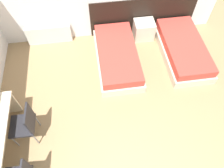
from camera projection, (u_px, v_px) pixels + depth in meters
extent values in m
cube|color=black|center=(143.00, 16.00, 5.43)|extent=(2.63, 0.03, 0.96)
cube|color=beige|center=(117.00, 59.00, 5.14)|extent=(0.95, 1.89, 0.20)
cube|color=#CC3D33|center=(117.00, 53.00, 4.97)|extent=(0.87, 1.81, 0.20)
cube|color=beige|center=(182.00, 52.00, 5.26)|extent=(0.95, 1.89, 0.20)
cube|color=#CC3D33|center=(184.00, 46.00, 5.10)|extent=(0.87, 1.81, 0.20)
cube|color=beige|center=(144.00, 30.00, 5.50)|extent=(0.49, 0.41, 0.47)
cube|color=silver|center=(49.00, 34.00, 5.39)|extent=(1.08, 0.12, 0.50)
cube|color=beige|center=(4.00, 104.00, 4.20)|extent=(0.51, 0.04, 0.68)
cube|color=#232328|center=(22.00, 126.00, 3.84)|extent=(0.44, 0.44, 0.05)
cube|color=#232328|center=(29.00, 118.00, 3.64)|extent=(0.04, 0.39, 0.45)
cylinder|color=slate|center=(15.00, 142.00, 3.92)|extent=(0.02, 0.02, 0.42)
cylinder|color=slate|center=(18.00, 123.00, 4.12)|extent=(0.02, 0.02, 0.42)
cylinder|color=slate|center=(36.00, 139.00, 3.94)|extent=(0.02, 0.02, 0.42)
cylinder|color=slate|center=(38.00, 121.00, 4.15)|extent=(0.02, 0.02, 0.42)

